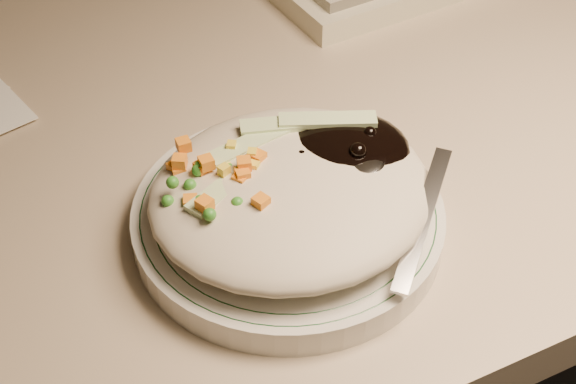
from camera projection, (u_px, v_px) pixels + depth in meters
name	position (u px, v px, depth m)	size (l,w,h in m)	color
desk	(257.00, 229.00, 0.84)	(1.40, 0.70, 0.74)	tan
plate	(288.00, 219.00, 0.56)	(0.22, 0.22, 0.02)	silver
plate_rim	(288.00, 209.00, 0.55)	(0.20, 0.20, 0.00)	#144723
meal	(294.00, 185.00, 0.54)	(0.21, 0.19, 0.05)	#B9AE96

